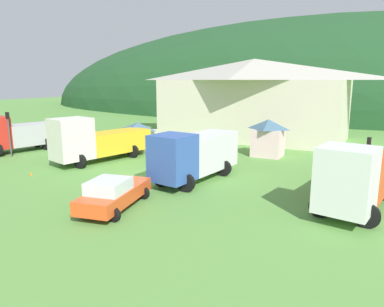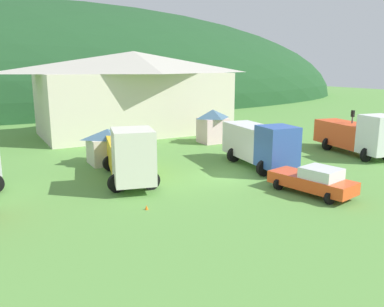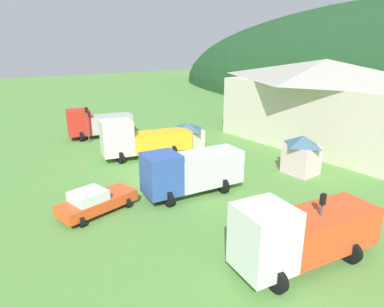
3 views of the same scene
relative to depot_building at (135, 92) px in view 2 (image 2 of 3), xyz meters
The scene contains 11 objects.
ground_plane 20.41m from the depot_building, 93.66° to the right, with size 200.00×200.00×0.00m, color #5B9342.
forested_hill_backdrop 43.19m from the depot_building, 91.69° to the left, with size 141.60×60.00×39.01m, color #1E4723.
depot_building is the anchor object (origin of this frame).
play_shed_cream 14.45m from the depot_building, 119.31° to the right, with size 3.00×2.54×2.65m.
play_shed_pink 10.44m from the depot_building, 63.51° to the right, with size 2.68×2.29×3.21m.
heavy_rig_striped 19.27m from the depot_building, 111.99° to the right, with size 4.26×8.68×3.71m.
box_truck_blue 19.13m from the depot_building, 82.59° to the right, with size 3.58×7.45×3.34m.
heavy_rig_white 23.12m from the depot_building, 58.04° to the right, with size 3.88×7.92×3.57m.
service_pickup_orange 25.60m from the depot_building, 87.18° to the right, with size 3.00×5.24×1.66m.
traffic_light_east 22.42m from the depot_building, 55.89° to the right, with size 0.20×0.32×3.62m.
traffic_cone_near_pickup 24.84m from the depot_building, 109.61° to the right, with size 0.36×0.36×0.48m, color orange.
Camera 2 is at (-14.19, -21.25, 7.28)m, focal length 37.00 mm.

